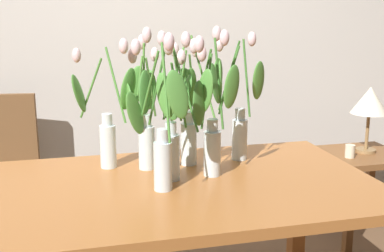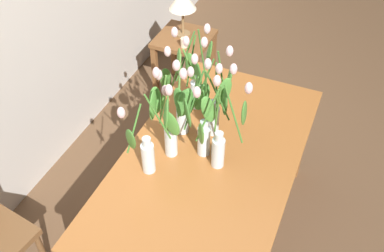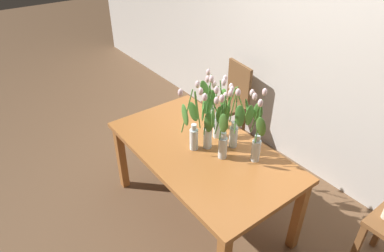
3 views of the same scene
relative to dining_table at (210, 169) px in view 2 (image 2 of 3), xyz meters
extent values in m
plane|color=brown|center=(0.00, 0.00, -0.65)|extent=(18.00, 18.00, 0.00)
cube|color=#A3602D|center=(0.00, 0.00, 0.07)|extent=(1.60, 0.90, 0.04)
cube|color=#A3602D|center=(0.74, -0.39, -0.30)|extent=(0.07, 0.07, 0.70)
cube|color=#A3602D|center=(0.74, 0.39, -0.30)|extent=(0.07, 0.07, 0.70)
cylinder|color=silver|center=(-0.05, 0.21, 0.18)|extent=(0.07, 0.07, 0.18)
cylinder|color=silver|center=(-0.05, 0.21, 0.30)|extent=(0.04, 0.04, 0.05)
cylinder|color=silver|center=(-0.05, 0.21, 0.15)|extent=(0.06, 0.06, 0.11)
cylinder|color=#56933D|center=(-0.08, 0.20, 0.43)|extent=(0.05, 0.02, 0.27)
ellipsoid|color=silver|center=(-0.10, 0.20, 0.56)|extent=(0.04, 0.04, 0.06)
ellipsoid|color=#4C8E38|center=(-0.12, 0.17, 0.38)|extent=(0.05, 0.11, 0.18)
cylinder|color=#56933D|center=(-0.02, 0.25, 0.42)|extent=(0.06, 0.08, 0.26)
ellipsoid|color=silver|center=(0.00, 0.28, 0.56)|extent=(0.04, 0.04, 0.06)
ellipsoid|color=#4C8E38|center=(-0.02, 0.30, 0.41)|extent=(0.07, 0.06, 0.17)
cylinder|color=#56933D|center=(-0.05, 0.24, 0.45)|extent=(0.01, 0.06, 0.32)
ellipsoid|color=silver|center=(-0.05, 0.27, 0.61)|extent=(0.04, 0.04, 0.06)
ellipsoid|color=#4C8E38|center=(-0.08, 0.28, 0.43)|extent=(0.10, 0.02, 0.18)
cylinder|color=silver|center=(-0.21, 0.26, 0.18)|extent=(0.07, 0.07, 0.18)
cylinder|color=silver|center=(-0.21, 0.26, 0.30)|extent=(0.04, 0.04, 0.05)
cylinder|color=silver|center=(-0.21, 0.26, 0.15)|extent=(0.06, 0.06, 0.11)
cylinder|color=#478433|center=(-0.17, 0.21, 0.45)|extent=(0.07, 0.10, 0.30)
ellipsoid|color=silver|center=(-0.14, 0.16, 0.60)|extent=(0.04, 0.04, 0.06)
ellipsoid|color=#4C8E38|center=(-0.12, 0.19, 0.43)|extent=(0.10, 0.06, 0.18)
cylinder|color=#478433|center=(-0.27, 0.29, 0.42)|extent=(0.10, 0.05, 0.25)
ellipsoid|color=silver|center=(-0.31, 0.31, 0.56)|extent=(0.04, 0.04, 0.06)
ellipsoid|color=#4C8E38|center=(-0.31, 0.28, 0.41)|extent=(0.09, 0.11, 0.18)
cylinder|color=silver|center=(-0.03, -0.05, 0.18)|extent=(0.07, 0.07, 0.18)
cylinder|color=silver|center=(-0.03, -0.05, 0.30)|extent=(0.04, 0.04, 0.05)
cylinder|color=silver|center=(-0.03, -0.05, 0.15)|extent=(0.06, 0.06, 0.11)
cylinder|color=#478433|center=(-0.07, 0.00, 0.45)|extent=(0.08, 0.09, 0.30)
ellipsoid|color=silver|center=(-0.11, 0.04, 0.61)|extent=(0.04, 0.04, 0.06)
ellipsoid|color=#4C8E38|center=(-0.12, 0.01, 0.37)|extent=(0.11, 0.08, 0.18)
cylinder|color=#478433|center=(-0.01, -0.03, 0.45)|extent=(0.04, 0.04, 0.32)
ellipsoid|color=silver|center=(0.00, -0.02, 0.61)|extent=(0.04, 0.04, 0.06)
ellipsoid|color=#4C8E38|center=(-0.01, 0.02, 0.43)|extent=(0.09, 0.10, 0.18)
cylinder|color=#478433|center=(-0.03, -0.12, 0.46)|extent=(0.01, 0.12, 0.33)
ellipsoid|color=silver|center=(-0.03, -0.17, 0.64)|extent=(0.04, 0.04, 0.06)
ellipsoid|color=#4C8E38|center=(0.00, -0.16, 0.46)|extent=(0.10, 0.02, 0.18)
cylinder|color=silver|center=(0.13, 0.22, 0.18)|extent=(0.07, 0.07, 0.18)
cylinder|color=silver|center=(0.13, 0.22, 0.30)|extent=(0.04, 0.04, 0.05)
cylinder|color=silver|center=(0.13, 0.22, 0.15)|extent=(0.06, 0.06, 0.11)
cylinder|color=#56933D|center=(0.10, 0.22, 0.44)|extent=(0.06, 0.01, 0.29)
ellipsoid|color=silver|center=(0.07, 0.22, 0.58)|extent=(0.04, 0.04, 0.06)
ellipsoid|color=#427F33|center=(0.05, 0.20, 0.37)|extent=(0.04, 0.10, 0.18)
cylinder|color=#56933D|center=(0.18, 0.18, 0.47)|extent=(0.09, 0.09, 0.34)
ellipsoid|color=silver|center=(0.22, 0.14, 0.65)|extent=(0.04, 0.04, 0.06)
ellipsoid|color=#427F33|center=(0.23, 0.17, 0.44)|extent=(0.09, 0.07, 0.18)
cylinder|color=#56933D|center=(0.16, 0.28, 0.43)|extent=(0.06, 0.10, 0.26)
ellipsoid|color=silver|center=(0.18, 0.32, 0.57)|extent=(0.04, 0.04, 0.06)
ellipsoid|color=#427F33|center=(0.15, 0.33, 0.41)|extent=(0.12, 0.06, 0.18)
cylinder|color=#56933D|center=(0.07, 0.21, 0.46)|extent=(0.11, 0.03, 0.32)
ellipsoid|color=silver|center=(0.01, 0.19, 0.63)|extent=(0.04, 0.04, 0.06)
ellipsoid|color=#427F33|center=(0.03, 0.17, 0.39)|extent=(0.07, 0.10, 0.18)
cylinder|color=silver|center=(0.02, 0.05, 0.18)|extent=(0.07, 0.07, 0.18)
cylinder|color=silver|center=(0.02, 0.05, 0.30)|extent=(0.04, 0.04, 0.05)
cylinder|color=silver|center=(0.02, 0.05, 0.15)|extent=(0.06, 0.06, 0.11)
cylinder|color=#3D752D|center=(-0.02, 0.09, 0.47)|extent=(0.07, 0.08, 0.34)
ellipsoid|color=silver|center=(-0.05, 0.13, 0.64)|extent=(0.04, 0.04, 0.06)
ellipsoid|color=#427F33|center=(-0.07, 0.10, 0.43)|extent=(0.08, 0.09, 0.18)
cylinder|color=#3D752D|center=(0.06, -0.01, 0.46)|extent=(0.08, 0.10, 0.31)
ellipsoid|color=silver|center=(0.10, -0.06, 0.62)|extent=(0.04, 0.04, 0.06)
ellipsoid|color=#427F33|center=(0.11, -0.02, 0.40)|extent=(0.07, 0.06, 0.17)
cylinder|color=#3D752D|center=(0.05, 0.10, 0.42)|extent=(0.07, 0.10, 0.25)
ellipsoid|color=silver|center=(0.08, 0.15, 0.56)|extent=(0.04, 0.04, 0.06)
ellipsoid|color=#427F33|center=(0.05, 0.15, 0.39)|extent=(0.08, 0.06, 0.17)
cylinder|color=#3D752D|center=(0.05, 0.06, 0.46)|extent=(0.06, 0.02, 0.34)
ellipsoid|color=silver|center=(0.08, 0.06, 0.63)|extent=(0.04, 0.04, 0.06)
ellipsoid|color=#427F33|center=(0.09, 0.09, 0.42)|extent=(0.06, 0.11, 0.18)
cylinder|color=silver|center=(0.19, 0.06, 0.18)|extent=(0.07, 0.07, 0.18)
cylinder|color=silver|center=(0.19, 0.06, 0.30)|extent=(0.04, 0.04, 0.05)
cylinder|color=silver|center=(0.19, 0.06, 0.15)|extent=(0.06, 0.06, 0.11)
cylinder|color=#3D752D|center=(0.16, 0.11, 0.45)|extent=(0.05, 0.09, 0.30)
ellipsoid|color=silver|center=(0.13, 0.15, 0.60)|extent=(0.04, 0.04, 0.06)
ellipsoid|color=#4C8E38|center=(0.11, 0.13, 0.43)|extent=(0.07, 0.07, 0.17)
cylinder|color=#3D752D|center=(0.16, 0.04, 0.44)|extent=(0.06, 0.04, 0.29)
ellipsoid|color=silver|center=(0.13, 0.02, 0.58)|extent=(0.04, 0.04, 0.06)
ellipsoid|color=#4C8E38|center=(0.14, -0.01, 0.44)|extent=(0.07, 0.10, 0.18)
cylinder|color=#3D752D|center=(0.20, 0.03, 0.46)|extent=(0.03, 0.06, 0.34)
ellipsoid|color=silver|center=(0.21, 0.00, 0.64)|extent=(0.04, 0.04, 0.06)
ellipsoid|color=#4C8E38|center=(0.24, 0.00, 0.46)|extent=(0.09, 0.06, 0.17)
cylinder|color=silver|center=(0.36, 0.24, 0.18)|extent=(0.07, 0.07, 0.18)
cylinder|color=silver|center=(0.36, 0.24, 0.30)|extent=(0.04, 0.04, 0.05)
cylinder|color=silver|center=(0.36, 0.24, 0.15)|extent=(0.06, 0.06, 0.11)
cylinder|color=#3D752D|center=(0.33, 0.29, 0.45)|extent=(0.07, 0.09, 0.31)
ellipsoid|color=silver|center=(0.29, 0.33, 0.62)|extent=(0.04, 0.04, 0.06)
ellipsoid|color=#4C8E38|center=(0.28, 0.31, 0.45)|extent=(0.07, 0.07, 0.17)
cylinder|color=#3D752D|center=(0.38, 0.21, 0.46)|extent=(0.03, 0.05, 0.33)
ellipsoid|color=silver|center=(0.39, 0.19, 0.62)|extent=(0.04, 0.04, 0.06)
ellipsoid|color=#4C8E38|center=(0.42, 0.19, 0.45)|extent=(0.08, 0.08, 0.18)
cylinder|color=#3D752D|center=(0.31, 0.25, 0.44)|extent=(0.09, 0.03, 0.30)
ellipsoid|color=silver|center=(0.27, 0.26, 0.60)|extent=(0.04, 0.04, 0.06)
ellipsoid|color=#4C8E38|center=(0.27, 0.23, 0.45)|extent=(0.04, 0.08, 0.17)
cylinder|color=brown|center=(-0.58, 1.10, -0.43)|extent=(0.04, 0.04, 0.43)
cube|color=brown|center=(1.34, 0.75, -0.12)|extent=(0.44, 0.44, 0.04)
cube|color=brown|center=(1.15, 0.56, -0.39)|extent=(0.04, 0.04, 0.51)
cube|color=brown|center=(1.53, 0.56, -0.39)|extent=(0.04, 0.04, 0.51)
cube|color=brown|center=(1.15, 0.94, -0.39)|extent=(0.04, 0.04, 0.51)
cube|color=brown|center=(1.53, 0.94, -0.39)|extent=(0.04, 0.04, 0.51)
cylinder|color=olive|center=(1.37, 0.77, -0.09)|extent=(0.12, 0.12, 0.02)
cylinder|color=olive|center=(1.37, 0.77, 0.03)|extent=(0.02, 0.02, 0.22)
cylinder|color=beige|center=(1.21, 0.69, -0.06)|extent=(0.06, 0.06, 0.07)
camera|label=1|loc=(-0.33, -1.71, 0.73)|focal=45.21mm
camera|label=2|loc=(-1.50, -0.53, 1.81)|focal=40.69mm
camera|label=3|loc=(1.67, -1.34, 1.72)|focal=31.12mm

